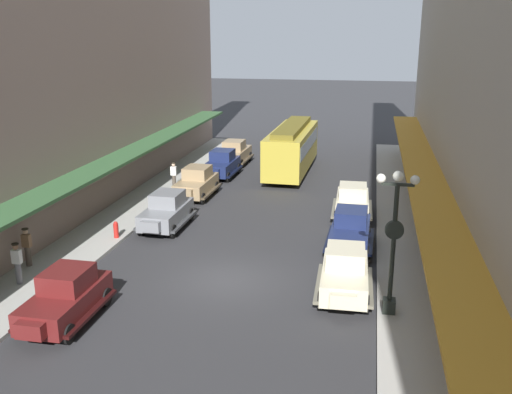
% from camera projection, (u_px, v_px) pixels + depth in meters
% --- Properties ---
extents(ground_plane, '(200.00, 200.00, 0.00)m').
position_uv_depth(ground_plane, '(227.00, 280.00, 23.26)').
color(ground_plane, '#2D2D30').
extents(sidewalk_left, '(3.00, 60.00, 0.15)m').
position_uv_depth(sidewalk_left, '(59.00, 264.00, 24.67)').
color(sidewalk_left, '#A8A59E').
rests_on(sidewalk_left, ground).
extents(sidewalk_right, '(3.00, 60.00, 0.15)m').
position_uv_depth(sidewalk_right, '(417.00, 294.00, 21.81)').
color(sidewalk_right, '#A8A59E').
rests_on(sidewalk_right, ground).
extents(parked_car_0, '(2.23, 4.29, 1.84)m').
position_uv_depth(parked_car_0, '(196.00, 182.00, 34.62)').
color(parked_car_0, '#997F5B').
rests_on(parked_car_0, ground).
extents(parked_car_1, '(2.23, 4.29, 1.84)m').
position_uv_depth(parked_car_1, '(235.00, 152.00, 43.26)').
color(parked_car_1, '#997F5B').
rests_on(parked_car_1, ground).
extents(parked_car_2, '(2.14, 4.26, 1.84)m').
position_uv_depth(parked_car_2, '(65.00, 296.00, 19.71)').
color(parked_car_2, '#591919').
rests_on(parked_car_2, ground).
extents(parked_car_3, '(2.24, 4.30, 1.84)m').
position_uv_depth(parked_car_3, '(222.00, 163.00, 39.46)').
color(parked_car_3, '#19234C').
rests_on(parked_car_3, ground).
extents(parked_car_4, '(2.24, 4.29, 1.84)m').
position_uv_depth(parked_car_4, '(345.00, 272.00, 21.68)').
color(parked_car_4, beige).
rests_on(parked_car_4, ground).
extents(parked_car_5, '(2.22, 4.29, 1.84)m').
position_uv_depth(parked_car_5, '(352.00, 200.00, 30.91)').
color(parked_car_5, beige).
rests_on(parked_car_5, ground).
extents(parked_car_6, '(2.16, 4.27, 1.84)m').
position_uv_depth(parked_car_6, '(166.00, 210.00, 29.14)').
color(parked_car_6, slate).
rests_on(parked_car_6, ground).
extents(parked_car_7, '(2.21, 4.29, 1.84)m').
position_uv_depth(parked_car_7, '(350.00, 229.00, 26.35)').
color(parked_car_7, '#19234C').
rests_on(parked_car_7, ground).
extents(streetcar, '(2.69, 9.65, 3.46)m').
position_uv_depth(streetcar, '(292.00, 147.00, 40.28)').
color(streetcar, gold).
rests_on(streetcar, ground).
extents(lamp_post_with_clock, '(1.42, 0.44, 5.16)m').
position_uv_depth(lamp_post_with_clock, '(394.00, 237.00, 19.46)').
color(lamp_post_with_clock, black).
rests_on(lamp_post_with_clock, sidewalk_right).
extents(fire_hydrant, '(0.24, 0.24, 0.82)m').
position_uv_depth(fire_hydrant, '(116.00, 229.00, 27.45)').
color(fire_hydrant, '#B21E19').
rests_on(fire_hydrant, sidewalk_left).
extents(pedestrian_0, '(0.36, 0.28, 1.67)m').
position_uv_depth(pedestrian_0, '(17.00, 263.00, 22.34)').
color(pedestrian_0, slate).
rests_on(pedestrian_0, sidewalk_left).
extents(pedestrian_1, '(0.36, 0.28, 1.67)m').
position_uv_depth(pedestrian_1, '(174.00, 175.00, 36.01)').
color(pedestrian_1, '#4C4238').
rests_on(pedestrian_1, sidewalk_left).
extents(pedestrian_2, '(0.36, 0.28, 1.67)m').
position_uv_depth(pedestrian_2, '(27.00, 247.00, 24.03)').
color(pedestrian_2, '#4C4238').
rests_on(pedestrian_2, sidewalk_left).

